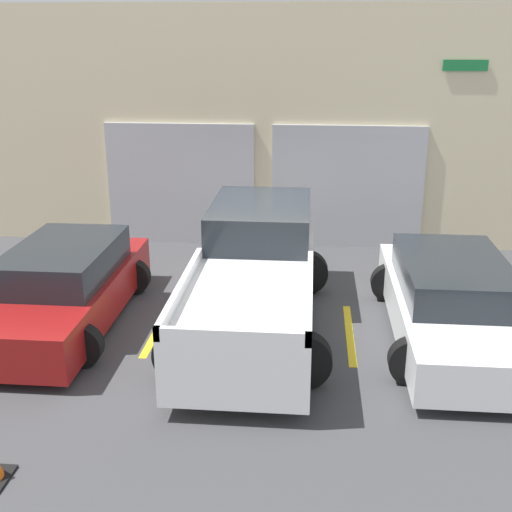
# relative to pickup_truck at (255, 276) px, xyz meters

# --- Properties ---
(ground_plane) EXTENTS (28.00, 28.00, 0.00)m
(ground_plane) POSITION_rel_pickup_truck_xyz_m (0.00, 1.23, -0.82)
(ground_plane) COLOR #3D3D3F
(shophouse_building) EXTENTS (14.24, 0.68, 5.16)m
(shophouse_building) POSITION_rel_pickup_truck_xyz_m (-0.01, 4.52, 1.72)
(shophouse_building) COLOR beige
(shophouse_building) RESTS_ON ground
(pickup_truck) EXTENTS (2.44, 5.43, 1.75)m
(pickup_truck) POSITION_rel_pickup_truck_xyz_m (0.00, 0.00, 0.00)
(pickup_truck) COLOR white
(pickup_truck) RESTS_ON ground
(sedan_white) EXTENTS (2.23, 4.70, 1.28)m
(sedan_white) POSITION_rel_pickup_truck_xyz_m (3.09, -0.28, -0.22)
(sedan_white) COLOR white
(sedan_white) RESTS_ON ground
(sedan_side) EXTENTS (2.12, 4.43, 1.33)m
(sedan_side) POSITION_rel_pickup_truck_xyz_m (-3.09, -0.28, -0.20)
(sedan_side) COLOR maroon
(sedan_side) RESTS_ON ground
(parking_stripe_left) EXTENTS (0.12, 2.20, 0.01)m
(parking_stripe_left) POSITION_rel_pickup_truck_xyz_m (-1.55, -0.31, -0.82)
(parking_stripe_left) COLOR gold
(parking_stripe_left) RESTS_ON ground
(parking_stripe_centre) EXTENTS (0.12, 2.20, 0.01)m
(parking_stripe_centre) POSITION_rel_pickup_truck_xyz_m (1.55, -0.31, -0.82)
(parking_stripe_centre) COLOR gold
(parking_stripe_centre) RESTS_ON ground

